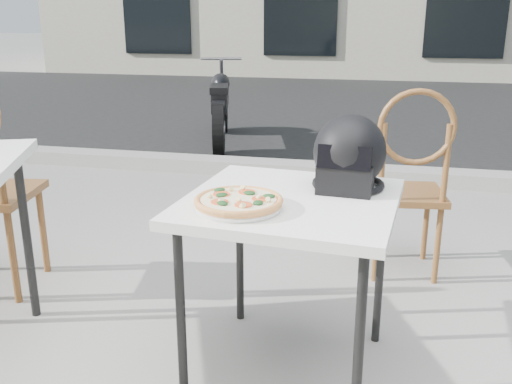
% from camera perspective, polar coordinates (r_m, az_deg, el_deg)
% --- Properties ---
extents(street_asphalt, '(30.00, 8.00, 0.00)m').
position_cam_1_polar(street_asphalt, '(8.89, 11.41, 8.19)').
color(street_asphalt, black).
rests_on(street_asphalt, ground).
extents(curb, '(30.00, 0.25, 0.12)m').
position_cam_1_polar(curb, '(4.96, 10.00, 1.89)').
color(curb, gray).
rests_on(curb, ground).
extents(cafe_table_main, '(0.82, 0.82, 0.72)m').
position_cam_1_polar(cafe_table_main, '(2.10, 3.48, -2.24)').
color(cafe_table_main, white).
rests_on(cafe_table_main, ground).
extents(plate, '(0.38, 0.38, 0.02)m').
position_cam_1_polar(plate, '(1.95, -1.76, -1.47)').
color(plate, white).
rests_on(plate, cafe_table_main).
extents(pizza, '(0.32, 0.32, 0.04)m').
position_cam_1_polar(pizza, '(1.95, -1.76, -0.86)').
color(pizza, '#E29852').
rests_on(pizza, plate).
extents(helmet, '(0.30, 0.31, 0.28)m').
position_cam_1_polar(helmet, '(2.19, 9.29, 3.56)').
color(helmet, black).
rests_on(helmet, cafe_table_main).
extents(cafe_chair_main, '(0.44, 0.44, 1.02)m').
position_cam_1_polar(cafe_chair_main, '(3.04, 15.11, 1.71)').
color(cafe_chair_main, brown).
rests_on(cafe_chair_main, ground).
extents(motorcycle, '(0.61, 1.76, 0.89)m').
position_cam_1_polar(motorcycle, '(6.28, -3.56, 8.44)').
color(motorcycle, black).
rests_on(motorcycle, street_asphalt).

